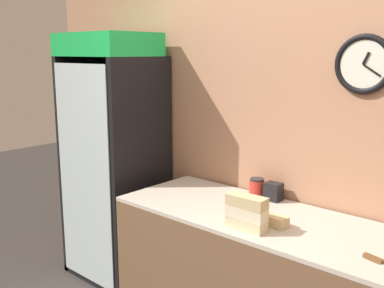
{
  "coord_description": "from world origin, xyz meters",
  "views": [
    {
      "loc": [
        1.37,
        -1.31,
        1.89
      ],
      "look_at": [
        -0.61,
        0.92,
        1.28
      ],
      "focal_mm": 42.0,
      "sensor_mm": 36.0,
      "label": 1
    }
  ],
  "objects_px": {
    "napkin_dispenser": "(273,192)",
    "sandwich_stack_top": "(247,202)",
    "sandwich_stack_bottom": "(246,224)",
    "chefs_knife": "(384,264)",
    "sandwich_stack_middle": "(246,213)",
    "beverage_cooler": "(118,147)",
    "condiment_jar": "(257,188)",
    "sandwich_flat_left": "(269,219)"
  },
  "relations": [
    {
      "from": "sandwich_stack_top",
      "to": "sandwich_flat_left",
      "type": "bearing_deg",
      "value": 69.85
    },
    {
      "from": "sandwich_stack_middle",
      "to": "chefs_knife",
      "type": "distance_m",
      "value": 0.74
    },
    {
      "from": "beverage_cooler",
      "to": "napkin_dispenser",
      "type": "height_order",
      "value": "beverage_cooler"
    },
    {
      "from": "sandwich_stack_middle",
      "to": "chefs_knife",
      "type": "height_order",
      "value": "sandwich_stack_middle"
    },
    {
      "from": "beverage_cooler",
      "to": "sandwich_stack_middle",
      "type": "bearing_deg",
      "value": -12.82
    },
    {
      "from": "sandwich_stack_top",
      "to": "condiment_jar",
      "type": "relative_size",
      "value": 1.84
    },
    {
      "from": "sandwich_stack_middle",
      "to": "condiment_jar",
      "type": "distance_m",
      "value": 0.6
    },
    {
      "from": "sandwich_stack_bottom",
      "to": "sandwich_flat_left",
      "type": "height_order",
      "value": "sandwich_stack_bottom"
    },
    {
      "from": "chefs_knife",
      "to": "napkin_dispenser",
      "type": "height_order",
      "value": "napkin_dispenser"
    },
    {
      "from": "sandwich_stack_middle",
      "to": "chefs_knife",
      "type": "bearing_deg",
      "value": 5.39
    },
    {
      "from": "beverage_cooler",
      "to": "sandwich_flat_left",
      "type": "bearing_deg",
      "value": -7.16
    },
    {
      "from": "sandwich_stack_middle",
      "to": "condiment_jar",
      "type": "bearing_deg",
      "value": 118.0
    },
    {
      "from": "condiment_jar",
      "to": "chefs_knife",
      "type": "bearing_deg",
      "value": -24.48
    },
    {
      "from": "sandwich_stack_middle",
      "to": "condiment_jar",
      "type": "relative_size",
      "value": 1.85
    },
    {
      "from": "chefs_knife",
      "to": "sandwich_flat_left",
      "type": "bearing_deg",
      "value": 173.16
    },
    {
      "from": "sandwich_stack_middle",
      "to": "sandwich_flat_left",
      "type": "bearing_deg",
      "value": 69.85
    },
    {
      "from": "beverage_cooler",
      "to": "chefs_knife",
      "type": "distance_m",
      "value": 2.31
    },
    {
      "from": "napkin_dispenser",
      "to": "sandwich_flat_left",
      "type": "bearing_deg",
      "value": -61.52
    },
    {
      "from": "beverage_cooler",
      "to": "napkin_dispenser",
      "type": "distance_m",
      "value": 1.41
    },
    {
      "from": "sandwich_stack_top",
      "to": "chefs_knife",
      "type": "xyz_separation_m",
      "value": [
        0.73,
        0.07,
        -0.16
      ]
    },
    {
      "from": "napkin_dispenser",
      "to": "chefs_knife",
      "type": "bearing_deg",
      "value": -27.85
    },
    {
      "from": "sandwich_stack_bottom",
      "to": "chefs_knife",
      "type": "distance_m",
      "value": 0.74
    },
    {
      "from": "sandwich_stack_top",
      "to": "sandwich_flat_left",
      "type": "height_order",
      "value": "sandwich_stack_top"
    },
    {
      "from": "sandwich_stack_top",
      "to": "chefs_knife",
      "type": "distance_m",
      "value": 0.75
    },
    {
      "from": "condiment_jar",
      "to": "sandwich_stack_bottom",
      "type": "bearing_deg",
      "value": -62.0
    },
    {
      "from": "sandwich_stack_top",
      "to": "sandwich_flat_left",
      "type": "relative_size",
      "value": 0.98
    },
    {
      "from": "sandwich_stack_bottom",
      "to": "sandwich_stack_top",
      "type": "height_order",
      "value": "sandwich_stack_top"
    },
    {
      "from": "beverage_cooler",
      "to": "sandwich_stack_top",
      "type": "bearing_deg",
      "value": -12.82
    },
    {
      "from": "sandwich_stack_top",
      "to": "napkin_dispenser",
      "type": "bearing_deg",
      "value": 106.08
    },
    {
      "from": "beverage_cooler",
      "to": "condiment_jar",
      "type": "height_order",
      "value": "beverage_cooler"
    },
    {
      "from": "sandwich_stack_bottom",
      "to": "condiment_jar",
      "type": "height_order",
      "value": "condiment_jar"
    },
    {
      "from": "chefs_knife",
      "to": "condiment_jar",
      "type": "relative_size",
      "value": 2.33
    },
    {
      "from": "beverage_cooler",
      "to": "sandwich_stack_middle",
      "type": "distance_m",
      "value": 1.59
    },
    {
      "from": "chefs_knife",
      "to": "condiment_jar",
      "type": "distance_m",
      "value": 1.12
    },
    {
      "from": "napkin_dispenser",
      "to": "sandwich_stack_top",
      "type": "bearing_deg",
      "value": -73.92
    },
    {
      "from": "sandwich_stack_middle",
      "to": "napkin_dispenser",
      "type": "relative_size",
      "value": 1.97
    },
    {
      "from": "sandwich_stack_middle",
      "to": "sandwich_flat_left",
      "type": "xyz_separation_m",
      "value": [
        0.06,
        0.15,
        -0.07
      ]
    },
    {
      "from": "beverage_cooler",
      "to": "sandwich_stack_bottom",
      "type": "height_order",
      "value": "beverage_cooler"
    },
    {
      "from": "chefs_knife",
      "to": "sandwich_stack_middle",
      "type": "bearing_deg",
      "value": -174.61
    },
    {
      "from": "sandwich_stack_top",
      "to": "sandwich_stack_bottom",
      "type": "bearing_deg",
      "value": 0.0
    },
    {
      "from": "sandwich_flat_left",
      "to": "beverage_cooler",
      "type": "bearing_deg",
      "value": 172.84
    },
    {
      "from": "sandwich_stack_bottom",
      "to": "sandwich_flat_left",
      "type": "relative_size",
      "value": 0.97
    }
  ]
}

